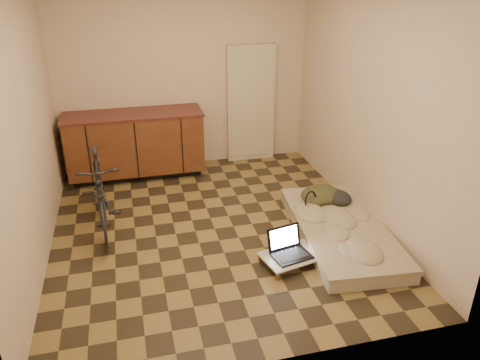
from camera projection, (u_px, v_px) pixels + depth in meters
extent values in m
cube|color=olive|center=(215.00, 229.00, 5.27)|extent=(3.50, 4.00, 0.00)
cube|color=beige|center=(184.00, 76.00, 6.48)|extent=(3.50, 0.00, 2.60)
cube|color=beige|center=(272.00, 210.00, 2.96)|extent=(3.50, 0.00, 2.60)
cube|color=beige|center=(26.00, 132.00, 4.33)|extent=(0.00, 4.00, 2.60)
cube|color=beige|center=(369.00, 106.00, 5.11)|extent=(0.00, 4.00, 2.60)
cube|color=black|center=(138.00, 171.00, 6.61)|extent=(1.70, 0.48, 0.10)
cube|color=#502816|center=(136.00, 143.00, 6.39)|extent=(1.80, 0.60, 0.78)
cube|color=#52221E|center=(133.00, 114.00, 6.22)|extent=(1.84, 0.62, 0.03)
cube|color=beige|center=(251.00, 104.00, 6.83)|extent=(0.70, 0.10, 1.70)
imported|color=black|center=(100.00, 189.00, 5.09)|extent=(0.55, 1.53, 0.97)
cube|color=#B6AC92|center=(340.00, 232.00, 5.10)|extent=(1.05, 1.93, 0.12)
cube|color=beige|center=(341.00, 226.00, 5.06)|extent=(1.07, 1.95, 0.04)
cube|color=brown|center=(278.00, 276.00, 4.41)|extent=(0.04, 0.04, 0.08)
cube|color=brown|center=(260.00, 258.00, 4.68)|extent=(0.04, 0.04, 0.08)
cube|color=brown|center=(325.00, 261.00, 4.63)|extent=(0.04, 0.04, 0.08)
cube|color=brown|center=(306.00, 245.00, 4.90)|extent=(0.04, 0.04, 0.08)
cube|color=silver|center=(293.00, 255.00, 4.63)|extent=(0.68, 0.52, 0.02)
cube|color=black|center=(292.00, 256.00, 4.59)|extent=(0.41, 0.33, 0.02)
cube|color=black|center=(284.00, 237.00, 4.67)|extent=(0.37, 0.14, 0.23)
cube|color=white|center=(284.00, 237.00, 4.67)|extent=(0.31, 0.11, 0.19)
ellipsoid|color=white|center=(313.00, 248.00, 4.70)|extent=(0.06, 0.10, 0.03)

